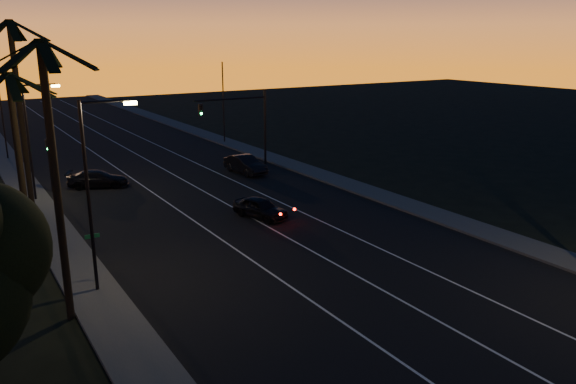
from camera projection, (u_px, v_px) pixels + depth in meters
road at (220, 205)px, 40.15m from camera, size 20.00×170.00×0.01m
sidewalk_left at (53, 231)px, 34.42m from camera, size 2.40×170.00×0.16m
sidewalk_right at (344, 183)px, 45.85m from camera, size 2.40×170.00×0.16m
lane_stripe_left at (180, 211)px, 38.62m from camera, size 0.12×160.00×0.01m
lane_stripe_mid at (226, 203)px, 40.40m from camera, size 0.12×160.00×0.01m
lane_stripe_right at (268, 196)px, 42.19m from camera, size 0.12×160.00×0.01m
palm_near at (53, 156)px, 22.03m from camera, size 4.25×4.16×11.53m
palm_mid at (18, 152)px, 26.85m from camera, size 4.25×4.16×10.03m
palm_far at (20, 109)px, 31.90m from camera, size 4.25×4.16×12.53m
streetlight_left_near at (94, 182)px, 25.10m from camera, size 2.55×0.26×9.00m
streetlight_left_far at (32, 132)px, 39.90m from camera, size 2.55×0.26×8.50m
street_sign at (94, 252)px, 26.84m from camera, size 0.70×0.06×2.60m
signal_mast at (242, 115)px, 50.69m from camera, size 7.10×0.41×7.00m
signal_post at (49, 155)px, 42.70m from camera, size 0.28×0.37×4.20m
far_pole_left at (2, 114)px, 53.79m from camera, size 0.14×0.14×9.00m
far_pole_right at (223, 103)px, 62.56m from camera, size 0.14×0.14×9.00m
lead_car at (260, 208)px, 37.07m from camera, size 2.82×4.72×1.36m
right_car at (245, 164)px, 49.27m from camera, size 2.11×4.87×1.56m
cross_car at (98, 179)px, 44.64m from camera, size 5.06×3.62×1.36m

